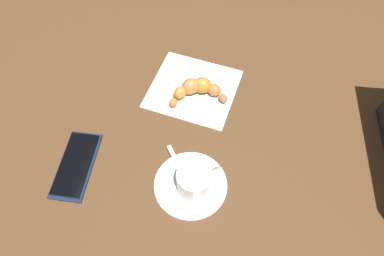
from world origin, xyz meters
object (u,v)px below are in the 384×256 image
Objects in this scene: espresso_cup at (195,180)px; teaspoon at (185,179)px; napkin at (193,88)px; saucer at (191,184)px; sugar_packet at (198,167)px; croissant at (197,89)px; cell_phone at (76,165)px.

espresso_cup is 0.03m from teaspoon.
napkin is (0.23, 0.04, -0.01)m from teaspoon.
sugar_packet reaches higher than saucer.
napkin is at bearing 15.38° from espresso_cup.
croissant is (0.22, 0.05, -0.02)m from espresso_cup.
espresso_cup is 0.49× the size of cell_phone.
sugar_packet is 0.21m from napkin.
croissant reaches higher than sugar_packet.
teaspoon is at bearing 58.05° from sugar_packet.
teaspoon is at bearing -171.80° from croissant.
sugar_packet is 0.42× the size of cell_phone.
napkin is 0.03m from croissant.
espresso_cup is 0.40× the size of napkin.
cell_phone is (-0.02, 0.23, 0.00)m from saucer.
saucer is 0.23m from cell_phone.
teaspoon is 0.81× the size of croissant.
croissant is at bearing -137.81° from napkin.
saucer is 0.24m from napkin.
cell_phone is at bearing 141.38° from croissant.
teaspoon reaches higher than cell_phone.
teaspoon is at bearing 70.72° from espresso_cup.
espresso_cup is 0.74× the size of teaspoon.
espresso_cup is 0.25m from cell_phone.
sugar_packet is 0.19m from croissant.
cell_phone is (-0.05, 0.24, -0.01)m from sugar_packet.
sugar_packet is 0.25m from cell_phone.
sugar_packet is at bearing -30.51° from teaspoon.
teaspoon is 0.22m from croissant.
napkin is 0.31m from cell_phone.
saucer is 1.85× the size of espresso_cup.
sugar_packet is (0.03, -0.02, 0.00)m from teaspoon.
napkin is at bearing -73.91° from sugar_packet.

